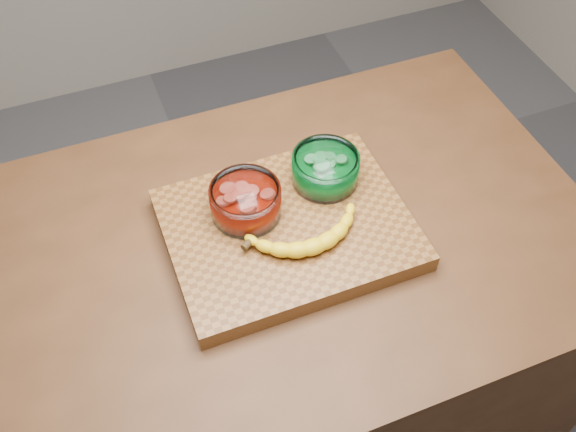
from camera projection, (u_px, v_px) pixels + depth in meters
name	position (u px, v px, depth m)	size (l,w,h in m)	color
ground	(288.00, 418.00, 1.93)	(3.50, 3.50, 0.00)	#545358
counter	(288.00, 347.00, 1.58)	(1.20, 0.80, 0.90)	#4B2B16
cutting_board	(288.00, 229.00, 1.22)	(0.45, 0.35, 0.04)	brown
bowl_red	(246.00, 201.00, 1.19)	(0.13, 0.13, 0.06)	white
bowl_green	(325.00, 169.00, 1.25)	(0.13, 0.13, 0.06)	white
banana	(307.00, 235.00, 1.16)	(0.25, 0.11, 0.04)	yellow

